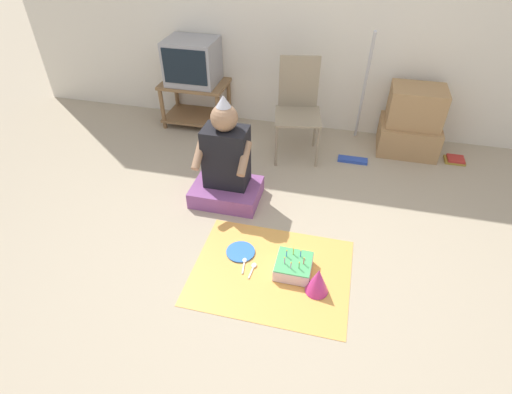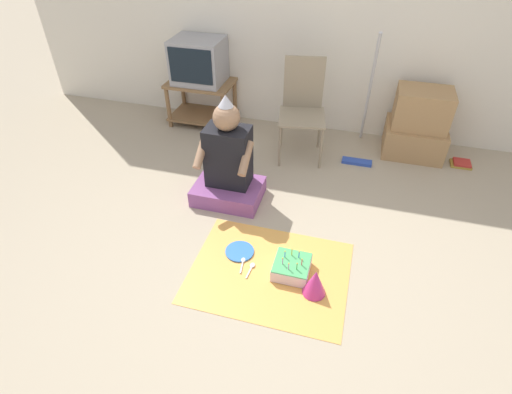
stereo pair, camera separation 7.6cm
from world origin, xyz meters
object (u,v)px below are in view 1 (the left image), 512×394
object	(u,v)px
birthday_cake	(293,266)
paper_plate	(241,252)
tv	(192,61)
folding_chair	(298,103)
party_hat_blue	(318,281)
cardboard_box_stack	(412,123)
person_seated	(226,166)
dust_mop	(359,122)
book_pile	(455,160)

from	to	relation	value
birthday_cake	paper_plate	size ratio (longest dim) A/B	1.17
tv	folding_chair	world-z (taller)	folding_chair
party_hat_blue	paper_plate	size ratio (longest dim) A/B	0.95
cardboard_box_stack	person_seated	xyz separation A→B (m)	(-1.51, -1.17, 0.02)
cardboard_box_stack	dust_mop	xyz separation A→B (m)	(-0.50, -0.22, 0.06)
tv	book_pile	xyz separation A→B (m)	(2.68, -0.17, -0.67)
person_seated	party_hat_blue	size ratio (longest dim) A/B	4.64
cardboard_box_stack	birthday_cake	world-z (taller)	cardboard_box_stack
folding_chair	person_seated	distance (m)	1.01
dust_mop	paper_plate	world-z (taller)	dust_mop
person_seated	cardboard_box_stack	bearing A→B (deg)	37.89
birthday_cake	person_seated	bearing A→B (deg)	134.43
person_seated	paper_plate	xyz separation A→B (m)	(0.28, -0.61, -0.31)
dust_mop	party_hat_blue	distance (m)	1.81
tv	paper_plate	xyz separation A→B (m)	(1.00, -1.83, -0.68)
tv	dust_mop	world-z (taller)	dust_mop
cardboard_box_stack	birthday_cake	xyz separation A→B (m)	(-0.83, -1.87, -0.24)
party_hat_blue	paper_plate	world-z (taller)	party_hat_blue
folding_chair	party_hat_blue	world-z (taller)	folding_chair
tv	birthday_cake	bearing A→B (deg)	-53.85
cardboard_box_stack	tv	bearing A→B (deg)	178.91
folding_chair	cardboard_box_stack	bearing A→B (deg)	14.80
person_seated	folding_chair	bearing A→B (deg)	64.02
book_pile	dust_mop	bearing A→B (deg)	-174.41
tv	paper_plate	bearing A→B (deg)	-61.35
dust_mop	person_seated	bearing A→B (deg)	-136.49
person_seated	birthday_cake	size ratio (longest dim) A/B	3.76
book_pile	party_hat_blue	world-z (taller)	party_hat_blue
book_pile	birthday_cake	distance (m)	2.17
birthday_cake	party_hat_blue	distance (m)	0.22
book_pile	birthday_cake	xyz separation A→B (m)	(-1.28, -1.75, 0.04)
party_hat_blue	dust_mop	bearing A→B (deg)	85.23
book_pile	paper_plate	world-z (taller)	book_pile
person_seated	dust_mop	bearing A→B (deg)	43.51
paper_plate	birthday_cake	bearing A→B (deg)	-12.39
book_pile	person_seated	world-z (taller)	person_seated
cardboard_box_stack	birthday_cake	bearing A→B (deg)	-113.83
dust_mop	person_seated	world-z (taller)	dust_mop
paper_plate	party_hat_blue	bearing A→B (deg)	-20.49
cardboard_box_stack	birthday_cake	size ratio (longest dim) A/B	2.67
folding_chair	dust_mop	world-z (taller)	dust_mop
tv	person_seated	world-z (taller)	person_seated
folding_chair	cardboard_box_stack	xyz separation A→B (m)	(1.08, 0.28, -0.21)
paper_plate	folding_chair	bearing A→B (deg)	84.23
dust_mop	book_pile	size ratio (longest dim) A/B	6.52
person_seated	paper_plate	distance (m)	0.74
book_pile	birthday_cake	world-z (taller)	birthday_cake
paper_plate	tv	bearing A→B (deg)	118.65
birthday_cake	party_hat_blue	world-z (taller)	party_hat_blue
tv	paper_plate	world-z (taller)	tv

